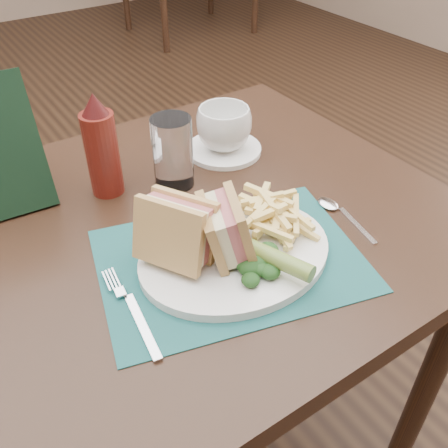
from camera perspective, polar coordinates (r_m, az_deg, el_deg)
name	(u,v)px	position (r m, az deg, el deg)	size (l,w,h in m)	color
floor	(119,321)	(1.70, -11.94, -10.81)	(7.00, 7.00, 0.00)	black
table_main	(193,356)	(1.11, -3.54, -14.79)	(0.90, 0.75, 0.75)	black
placemat	(230,260)	(0.76, 0.71, -4.13)	(0.39, 0.28, 0.00)	#184C4B
plate	(235,254)	(0.75, 1.27, -3.41)	(0.30, 0.24, 0.01)	white
sandwich_half_a	(168,239)	(0.69, -6.43, -1.72)	(0.06, 0.11, 0.10)	tan
sandwich_half_b	(212,230)	(0.71, -1.40, -0.68)	(0.06, 0.10, 0.09)	tan
kale_garnish	(260,265)	(0.71, 4.09, -4.66)	(0.11, 0.08, 0.03)	#143513
pickle_spear	(274,258)	(0.71, 5.78, -3.88)	(0.03, 0.03, 0.12)	#5B772D
fries_pile	(268,210)	(0.78, 5.10, 1.64)	(0.18, 0.20, 0.06)	#F3D579
fork	(132,309)	(0.69, -10.47, -9.56)	(0.03, 0.17, 0.01)	silver
spoon	(347,216)	(0.86, 13.84, 0.85)	(0.03, 0.15, 0.01)	silver
saucer	(224,149)	(1.02, 0.00, 8.53)	(0.15, 0.15, 0.01)	white
coffee_cup	(224,128)	(0.99, 0.00, 10.90)	(0.11, 0.11, 0.09)	white
drinking_glass	(173,152)	(0.89, -5.87, 8.14)	(0.07, 0.07, 0.13)	white
ketchup_bottle	(101,145)	(0.88, -13.87, 8.74)	(0.06, 0.06, 0.19)	#57150E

